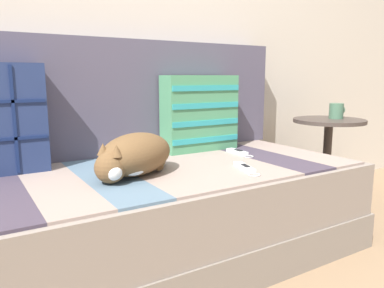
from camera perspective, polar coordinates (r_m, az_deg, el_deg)
ground_plane at (r=1.66m, az=-4.64°, el=-18.33°), size 14.00×14.00×0.00m
couch at (r=1.66m, az=-6.39°, el=-10.66°), size 1.88×0.89×0.41m
sofa_backrest at (r=1.91m, az=-11.60°, el=6.95°), size 1.84×0.14×0.56m
throw_pillow_striped at (r=1.96m, az=1.18°, el=4.72°), size 0.41×0.14×0.39m
sleeping_cat at (r=1.47m, az=-8.88°, el=-1.81°), size 0.42×0.36×0.17m
game_remote_near at (r=1.89m, az=7.03°, el=-1.26°), size 0.05×0.19×0.02m
game_remote_far at (r=1.57m, az=8.07°, el=-3.61°), size 0.10×0.21×0.02m
end_table at (r=2.44m, az=19.94°, el=-0.45°), size 0.42×0.42×0.54m
coffee_mug at (r=2.45m, az=21.15°, el=4.72°), size 0.09×0.08×0.09m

